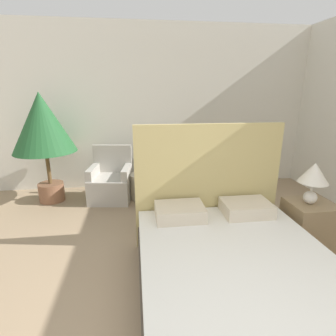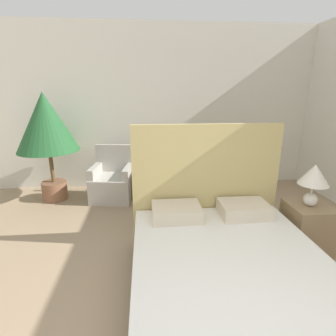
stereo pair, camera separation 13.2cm
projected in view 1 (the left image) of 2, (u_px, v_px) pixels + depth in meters
name	position (u px, v px, depth m)	size (l,w,h in m)	color
wall_back	(167.00, 109.00, 4.81)	(10.00, 0.06, 2.90)	silver
bed	(234.00, 269.00, 2.29)	(1.67, 2.02, 1.43)	#4C4238
armchair_near_window_left	(111.00, 184.00, 4.38)	(0.73, 0.69, 0.89)	#B7B2A8
armchair_near_window_right	(170.00, 181.00, 4.50)	(0.71, 0.67, 0.89)	#B7B2A8
potted_palm	(43.00, 127.00, 4.05)	(0.96, 0.96, 1.76)	brown
nightstand	(307.00, 225.00, 3.05)	(0.47, 0.46, 0.55)	#937A56
table_lamp	(314.00, 176.00, 2.87)	(0.32, 0.32, 0.48)	white
side_table	(141.00, 186.00, 4.44)	(0.39, 0.39, 0.43)	#B7AD93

